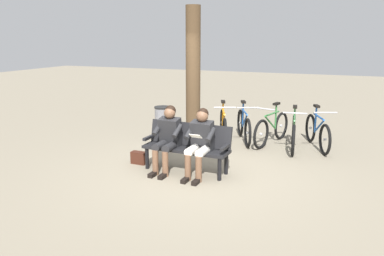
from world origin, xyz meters
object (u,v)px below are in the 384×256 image
at_px(bench, 188,144).
at_px(bicycle_purple, 223,126).
at_px(bicycle_red, 293,133).
at_px(person_reading, 200,139).
at_px(person_companion, 168,135).
at_px(bicycle_blue, 244,126).
at_px(handbag, 139,158).
at_px(bicycle_orange, 317,132).
at_px(litter_bin, 163,125).
at_px(bicycle_black, 272,129).
at_px(tree_trunk, 193,78).

distance_m(bench, bicycle_purple, 2.17).
bearing_deg(bicycle_red, bench, -44.53).
bearing_deg(bicycle_purple, person_reading, -13.54).
bearing_deg(person_companion, bench, -152.81).
height_order(person_reading, bicycle_blue, person_reading).
relative_size(person_companion, handbag, 4.00).
distance_m(bench, bicycle_red, 2.67).
distance_m(bench, handbag, 1.09).
bearing_deg(bicycle_blue, person_reading, -27.25).
height_order(bench, bicycle_purple, bicycle_purple).
distance_m(person_companion, bicycle_orange, 3.53).
height_order(bench, bicycle_orange, bicycle_orange).
height_order(litter_bin, bicycle_black, bicycle_black).
xyz_separation_m(bench, litter_bin, (1.20, -1.38, -0.07)).
bearing_deg(person_reading, bicycle_black, -104.93).
relative_size(person_companion, tree_trunk, 0.39).
distance_m(person_reading, bicycle_orange, 3.14).
bearing_deg(tree_trunk, bicycle_black, -152.52).
bearing_deg(bicycle_orange, bench, -62.74).
bearing_deg(bicycle_blue, litter_bin, -84.39).
xyz_separation_m(person_reading, bicycle_blue, (-0.14, -2.50, -0.31)).
height_order(person_reading, person_companion, same).
bearing_deg(bicycle_orange, handbag, -73.50).
distance_m(bench, person_companion, 0.39).
xyz_separation_m(person_reading, bicycle_red, (-1.30, -2.30, -0.31)).
height_order(tree_trunk, bicycle_red, tree_trunk).
bearing_deg(bicycle_black, bicycle_red, 81.89).
bearing_deg(tree_trunk, person_companion, 96.20).
distance_m(person_reading, bicycle_purple, 2.38).
relative_size(bench, litter_bin, 1.85).
relative_size(tree_trunk, bicycle_red, 1.82).
relative_size(bicycle_orange, bicycle_black, 0.97).
height_order(tree_trunk, bicycle_blue, tree_trunk).
distance_m(bicycle_black, bicycle_purple, 1.12).
relative_size(handbag, litter_bin, 0.34).
xyz_separation_m(bench, handbag, (1.01, 0.04, -0.39)).
relative_size(bicycle_red, bicycle_blue, 1.07).
distance_m(bicycle_red, bicycle_purple, 1.62).
bearing_deg(bicycle_blue, bicycle_orange, 68.41).
distance_m(bicycle_black, bicycle_blue, 0.65).
relative_size(bench, handbag, 5.39).
height_order(bicycle_black, bicycle_blue, same).
bearing_deg(tree_trunk, handbag, 71.93).
relative_size(litter_bin, bicycle_blue, 0.56).
distance_m(person_companion, bicycle_red, 3.01).
relative_size(litter_bin, bicycle_black, 0.53).
bearing_deg(bench, bicycle_red, -124.95).
relative_size(bench, bicycle_purple, 1.02).
distance_m(tree_trunk, litter_bin, 1.30).
bearing_deg(bench, litter_bin, -46.72).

